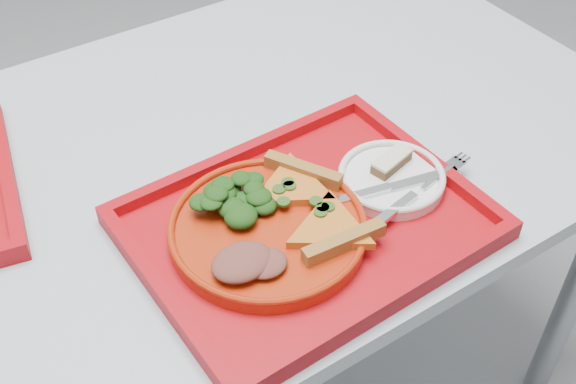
# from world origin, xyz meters

# --- Properties ---
(table) EXTENTS (1.60, 0.80, 0.75)m
(table) POSITION_xyz_m (0.00, 0.00, 0.68)
(table) COLOR silver
(table) RESTS_ON ground
(tray_main) EXTENTS (0.46, 0.36, 0.01)m
(tray_main) POSITION_xyz_m (0.15, -0.21, 0.76)
(tray_main) COLOR #A90810
(tray_main) RESTS_ON table
(dinner_plate) EXTENTS (0.26, 0.26, 0.02)m
(dinner_plate) POSITION_xyz_m (0.09, -0.20, 0.77)
(dinner_plate) COLOR #AB260B
(dinner_plate) RESTS_ON tray_main
(side_plate) EXTENTS (0.15, 0.15, 0.01)m
(side_plate) POSITION_xyz_m (0.29, -0.21, 0.77)
(side_plate) COLOR white
(side_plate) RESTS_ON tray_main
(pizza_slice_a) EXTENTS (0.12, 0.14, 0.02)m
(pizza_slice_a) POSITION_xyz_m (0.15, -0.25, 0.79)
(pizza_slice_a) COLOR orange
(pizza_slice_a) RESTS_ON dinner_plate
(pizza_slice_b) EXTENTS (0.17, 0.16, 0.02)m
(pizza_slice_b) POSITION_xyz_m (0.16, -0.16, 0.79)
(pizza_slice_b) COLOR orange
(pizza_slice_b) RESTS_ON dinner_plate
(salad_heap) EXTENTS (0.10, 0.09, 0.05)m
(salad_heap) POSITION_xyz_m (0.07, -0.14, 0.81)
(salad_heap) COLOR black
(salad_heap) RESTS_ON dinner_plate
(meat_portion) EXTENTS (0.08, 0.06, 0.02)m
(meat_portion) POSITION_xyz_m (0.03, -0.24, 0.79)
(meat_portion) COLOR brown
(meat_portion) RESTS_ON dinner_plate
(dessert_bar) EXTENTS (0.07, 0.04, 0.02)m
(dessert_bar) POSITION_xyz_m (0.30, -0.19, 0.79)
(dessert_bar) COLOR #4D2C19
(dessert_bar) RESTS_ON side_plate
(knife) EXTENTS (0.18, 0.06, 0.01)m
(knife) POSITION_xyz_m (0.29, -0.23, 0.78)
(knife) COLOR silver
(knife) RESTS_ON side_plate
(fork) EXTENTS (0.19, 0.06, 0.01)m
(fork) POSITION_xyz_m (0.31, -0.26, 0.78)
(fork) COLOR silver
(fork) RESTS_ON side_plate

